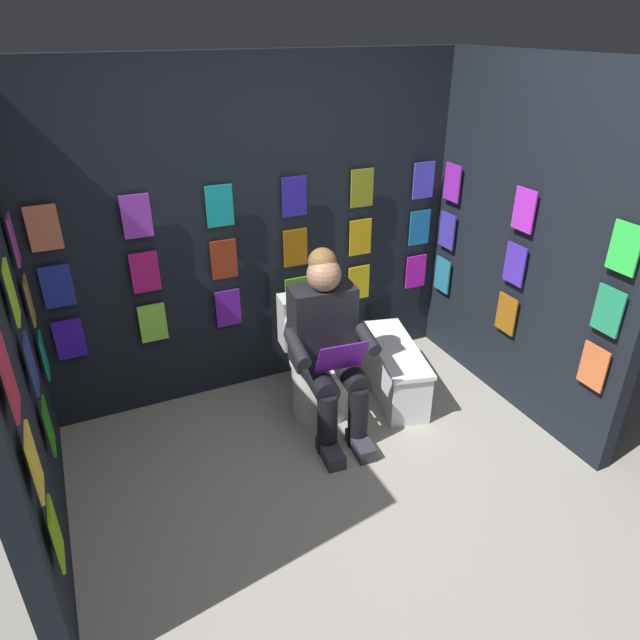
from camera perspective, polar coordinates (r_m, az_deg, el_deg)
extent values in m
plane|color=#9E998E|center=(3.11, 6.83, -22.37)|extent=(30.00, 30.00, 0.00)
cube|color=black|center=(3.88, -6.45, 8.61)|extent=(2.98, 0.10, 2.23)
cube|color=#3B14BF|center=(3.82, -23.70, -1.76)|extent=(0.17, 0.01, 0.26)
cube|color=#9CF247|center=(3.83, -16.33, -0.28)|extent=(0.17, 0.01, 0.26)
cube|color=#661AAF|center=(3.92, -9.15, 1.17)|extent=(0.17, 0.01, 0.26)
cube|color=#58B823|center=(4.06, -2.36, 2.52)|extent=(0.17, 0.01, 0.26)
cube|color=gold|center=(4.26, 3.89, 3.73)|extent=(0.17, 0.01, 0.26)
cube|color=#D518BF|center=(4.50, 9.54, 4.79)|extent=(0.17, 0.01, 0.26)
cube|color=#1C279E|center=(3.67, -24.74, 3.07)|extent=(0.17, 0.01, 0.26)
cube|color=#BD137A|center=(3.69, -17.06, 4.59)|extent=(0.17, 0.01, 0.26)
cube|color=maroon|center=(3.77, -9.55, 5.99)|extent=(0.17, 0.01, 0.26)
cube|color=#9A580A|center=(3.92, -2.46, 7.21)|extent=(0.17, 0.01, 0.26)
cube|color=gold|center=(4.13, 4.05, 8.23)|extent=(0.17, 0.01, 0.26)
cube|color=#1B74AF|center=(4.38, 9.91, 9.06)|extent=(0.17, 0.01, 0.26)
cube|color=#C46943|center=(3.55, -25.88, 8.26)|extent=(0.17, 0.01, 0.26)
cube|color=purple|center=(3.57, -17.85, 9.81)|extent=(0.17, 0.01, 0.26)
cube|color=#11A1A4|center=(3.66, -9.99, 11.14)|extent=(0.17, 0.01, 0.26)
cube|color=#291BA4|center=(3.81, -2.57, 12.20)|extent=(0.17, 0.01, 0.26)
cube|color=olive|center=(4.02, 4.22, 12.99)|extent=(0.17, 0.01, 0.26)
cube|color=#4549D5|center=(4.28, 10.30, 13.55)|extent=(0.17, 0.01, 0.26)
cube|color=black|center=(3.87, 20.07, 7.02)|extent=(0.10, 1.79, 2.23)
cube|color=teal|center=(4.48, 12.11, 4.43)|extent=(0.01, 0.17, 0.26)
cube|color=#9F5F14|center=(3.99, 18.11, 0.59)|extent=(0.01, 0.17, 0.26)
cube|color=orange|center=(3.58, 25.62, -4.23)|extent=(0.01, 0.17, 0.26)
cube|color=#4231AD|center=(4.36, 12.57, 8.71)|extent=(0.01, 0.17, 0.26)
cube|color=#4E2EC6|center=(3.85, 18.88, 5.29)|extent=(0.01, 0.17, 0.26)
cube|color=#269B67|center=(3.42, 26.83, 0.83)|extent=(0.01, 0.17, 0.26)
cube|color=purple|center=(4.26, 13.07, 13.21)|extent=(0.01, 0.17, 0.26)
cube|color=#C12FE2|center=(3.74, 19.71, 10.30)|extent=(0.01, 0.17, 0.26)
cube|color=#33EB4E|center=(3.29, 28.14, 6.34)|extent=(0.01, 0.17, 0.26)
cube|color=black|center=(2.86, -29.00, -2.25)|extent=(0.10, 1.79, 2.23)
cube|color=#78B30A|center=(2.53, -24.84, -18.81)|extent=(0.01, 0.17, 0.26)
cube|color=#219D14|center=(3.09, -25.44, -9.52)|extent=(0.01, 0.17, 0.26)
cube|color=#15AD86|center=(3.70, -25.83, -3.18)|extent=(0.01, 0.17, 0.26)
cube|color=yellow|center=(2.30, -26.62, -12.61)|extent=(0.01, 0.17, 0.26)
cube|color=#2C3F98|center=(2.90, -26.85, -3.89)|extent=(0.01, 0.17, 0.26)
cube|color=#AD8637|center=(3.55, -27.00, 1.74)|extent=(0.01, 0.17, 0.26)
cube|color=#B6253A|center=(2.11, -28.64, -5.13)|extent=(0.01, 0.17, 0.26)
cube|color=#A7D821|center=(2.75, -28.41, 2.43)|extent=(0.01, 0.17, 0.26)
cube|color=purple|center=(3.43, -28.27, 7.07)|extent=(0.01, 0.17, 0.26)
cylinder|color=white|center=(3.85, 0.02, -6.63)|extent=(0.38, 0.38, 0.40)
cylinder|color=white|center=(3.74, 0.02, -3.95)|extent=(0.41, 0.41, 0.02)
cube|color=white|center=(3.87, -1.25, 0.09)|extent=(0.40, 0.22, 0.36)
cylinder|color=white|center=(3.79, -0.82, -0.50)|extent=(0.39, 0.11, 0.39)
cube|color=black|center=(3.58, 0.22, -0.47)|extent=(0.42, 0.26, 0.52)
sphere|color=tan|center=(3.40, 0.40, 4.57)|extent=(0.21, 0.21, 0.21)
sphere|color=olive|center=(3.40, 0.24, 5.82)|extent=(0.17, 0.17, 0.17)
cylinder|color=black|center=(3.57, 2.80, -5.13)|extent=(0.19, 0.41, 0.15)
cylinder|color=black|center=(3.51, -0.25, -5.72)|extent=(0.19, 0.41, 0.15)
cylinder|color=black|center=(3.57, 3.80, -9.68)|extent=(0.12, 0.12, 0.42)
cylinder|color=black|center=(3.51, 0.73, -10.35)|extent=(0.12, 0.12, 0.42)
cube|color=#33333D|center=(3.63, 4.09, -12.31)|extent=(0.14, 0.27, 0.09)
cube|color=#33333D|center=(3.57, 1.05, -13.02)|extent=(0.14, 0.27, 0.09)
cylinder|color=black|center=(3.51, 4.58, -1.60)|extent=(0.11, 0.32, 0.13)
cylinder|color=black|center=(3.38, -2.29, -2.81)|extent=(0.11, 0.32, 0.13)
cube|color=#5D159B|center=(3.32, 2.17, -3.74)|extent=(0.31, 0.16, 0.23)
cube|color=silver|center=(4.08, 7.43, -5.15)|extent=(0.45, 0.82, 0.35)
cube|color=white|center=(3.98, 7.59, -2.85)|extent=(0.47, 0.86, 0.03)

